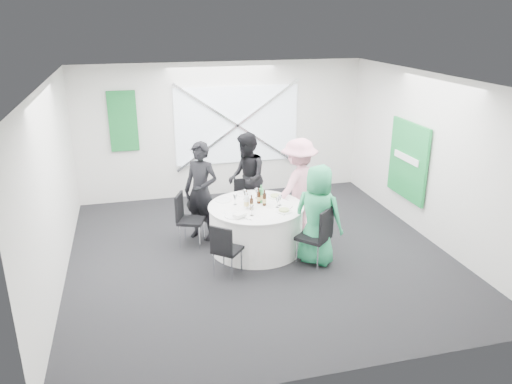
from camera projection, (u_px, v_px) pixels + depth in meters
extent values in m
plane|color=black|center=(259.00, 253.00, 8.18)|extent=(6.00, 6.00, 0.00)
plane|color=silver|center=(259.00, 80.00, 7.22)|extent=(6.00, 6.00, 0.00)
plane|color=silver|center=(223.00, 130.00, 10.43)|extent=(6.00, 0.00, 6.00)
plane|color=silver|center=(336.00, 260.00, 4.97)|extent=(6.00, 0.00, 6.00)
plane|color=silver|center=(53.00, 188.00, 7.00)|extent=(0.00, 6.00, 6.00)
plane|color=silver|center=(431.00, 159.00, 8.40)|extent=(0.00, 6.00, 6.00)
cube|color=silver|center=(237.00, 125.00, 10.43)|extent=(2.60, 0.03, 1.60)
cube|color=silver|center=(237.00, 125.00, 10.40)|extent=(2.63, 0.05, 1.84)
cube|color=silver|center=(237.00, 125.00, 10.40)|extent=(2.63, 0.05, 1.84)
cube|color=#125D25|center=(123.00, 121.00, 9.82)|extent=(0.55, 0.04, 1.20)
cube|color=#18873A|center=(408.00, 161.00, 9.00)|extent=(0.05, 1.20, 1.40)
cylinder|color=white|center=(256.00, 228.00, 8.23)|extent=(1.52, 1.52, 0.74)
cylinder|color=white|center=(256.00, 206.00, 8.10)|extent=(1.56, 1.56, 0.02)
cube|color=black|center=(246.00, 204.00, 9.11)|extent=(0.41, 0.41, 0.05)
cube|color=black|center=(244.00, 189.00, 9.20)|extent=(0.37, 0.06, 0.42)
cylinder|color=silver|center=(252.00, 212.00, 9.36)|extent=(0.02, 0.02, 0.40)
cylinder|color=silver|center=(236.00, 213.00, 9.30)|extent=(0.02, 0.02, 0.40)
cylinder|color=silver|center=(256.00, 218.00, 9.07)|extent=(0.02, 0.02, 0.40)
cylinder|color=silver|center=(239.00, 219.00, 9.01)|extent=(0.02, 0.02, 0.40)
cube|color=black|center=(191.00, 221.00, 8.34)|extent=(0.53, 0.53, 0.05)
cube|color=black|center=(179.00, 207.00, 8.28)|extent=(0.18, 0.38, 0.44)
cylinder|color=silver|center=(185.00, 229.00, 8.59)|extent=(0.02, 0.02, 0.42)
cylinder|color=silver|center=(180.00, 237.00, 8.28)|extent=(0.02, 0.02, 0.42)
cylinder|color=silver|center=(204.00, 230.00, 8.55)|extent=(0.02, 0.02, 0.42)
cylinder|color=silver|center=(199.00, 238.00, 8.24)|extent=(0.02, 0.02, 0.42)
cube|color=black|center=(298.00, 207.00, 9.01)|extent=(0.52, 0.52, 0.04)
cube|color=black|center=(304.00, 193.00, 9.05)|extent=(0.23, 0.32, 0.40)
cylinder|color=silver|center=(309.00, 218.00, 9.09)|extent=(0.02, 0.02, 0.38)
cylinder|color=silver|center=(296.00, 214.00, 9.28)|extent=(0.02, 0.02, 0.38)
cylinder|color=silver|center=(299.00, 223.00, 8.88)|extent=(0.02, 0.02, 0.38)
cylinder|color=silver|center=(286.00, 218.00, 9.07)|extent=(0.02, 0.02, 0.38)
cube|color=black|center=(313.00, 237.00, 7.65)|extent=(0.62, 0.62, 0.05)
cube|color=black|center=(326.00, 224.00, 7.45)|extent=(0.34, 0.31, 0.47)
cylinder|color=silver|center=(318.00, 259.00, 7.50)|extent=(0.02, 0.02, 0.45)
cylinder|color=silver|center=(328.00, 250.00, 7.78)|extent=(0.02, 0.02, 0.45)
cylinder|color=silver|center=(297.00, 253.00, 7.69)|extent=(0.02, 0.02, 0.45)
cylinder|color=silver|center=(308.00, 245.00, 7.97)|extent=(0.02, 0.02, 0.45)
cube|color=black|center=(227.00, 250.00, 7.39)|extent=(0.53, 0.53, 0.04)
cube|color=black|center=(221.00, 241.00, 7.17)|extent=(0.30, 0.26, 0.40)
cylinder|color=silver|center=(214.00, 265.00, 7.40)|extent=(0.02, 0.02, 0.39)
cylinder|color=silver|center=(232.00, 269.00, 7.27)|extent=(0.02, 0.02, 0.39)
cylinder|color=silver|center=(224.00, 256.00, 7.66)|extent=(0.02, 0.02, 0.39)
cylinder|color=silver|center=(241.00, 260.00, 7.53)|extent=(0.02, 0.02, 0.39)
imported|color=black|center=(201.00, 191.00, 8.47)|extent=(0.74, 0.71, 1.71)
imported|color=black|center=(247.00, 178.00, 9.16)|extent=(0.53, 0.87, 1.70)
imported|color=pink|center=(298.00, 187.00, 8.70)|extent=(1.22, 0.97, 1.71)
imported|color=#2A9D63|center=(318.00, 215.00, 7.64)|extent=(0.92, 0.89, 1.59)
cylinder|color=white|center=(244.00, 194.00, 8.60)|extent=(0.27, 0.27, 0.01)
cylinder|color=white|center=(223.00, 200.00, 8.33)|extent=(0.27, 0.27, 0.01)
cylinder|color=white|center=(276.00, 197.00, 8.48)|extent=(0.27, 0.27, 0.01)
cylinder|color=#92B863|center=(276.00, 196.00, 8.47)|extent=(0.18, 0.18, 0.02)
cylinder|color=white|center=(284.00, 211.00, 7.87)|extent=(0.26, 0.26, 0.01)
cylinder|color=#92B863|center=(284.00, 210.00, 7.86)|extent=(0.17, 0.17, 0.02)
cylinder|color=white|center=(233.00, 216.00, 7.69)|extent=(0.27, 0.27, 0.01)
cube|color=white|center=(240.00, 215.00, 7.63)|extent=(0.22, 0.21, 0.05)
cylinder|color=#321709|center=(246.00, 199.00, 8.12)|extent=(0.06, 0.06, 0.19)
cylinder|color=#321709|center=(246.00, 192.00, 8.07)|extent=(0.02, 0.02, 0.06)
cylinder|color=tan|center=(246.00, 200.00, 8.12)|extent=(0.06, 0.06, 0.07)
cylinder|color=#321709|center=(259.00, 198.00, 8.18)|extent=(0.06, 0.06, 0.20)
cylinder|color=#321709|center=(259.00, 190.00, 8.13)|extent=(0.02, 0.02, 0.06)
cylinder|color=tan|center=(259.00, 199.00, 8.18)|extent=(0.06, 0.06, 0.07)
cylinder|color=#321709|center=(264.00, 199.00, 8.08)|extent=(0.06, 0.06, 0.21)
cylinder|color=#321709|center=(265.00, 192.00, 8.04)|extent=(0.02, 0.02, 0.06)
cylinder|color=tan|center=(264.00, 201.00, 8.09)|extent=(0.06, 0.06, 0.07)
cylinder|color=#321709|center=(251.00, 204.00, 7.92)|extent=(0.06, 0.06, 0.18)
cylinder|color=#321709|center=(251.00, 197.00, 7.88)|extent=(0.02, 0.02, 0.06)
cylinder|color=tan|center=(251.00, 205.00, 7.93)|extent=(0.06, 0.06, 0.06)
cylinder|color=#3D9E54|center=(261.00, 196.00, 8.20)|extent=(0.08, 0.08, 0.24)
cylinder|color=#3D9E54|center=(261.00, 187.00, 8.15)|extent=(0.03, 0.03, 0.06)
cylinder|color=tan|center=(261.00, 197.00, 8.21)|extent=(0.08, 0.08, 0.08)
cylinder|color=silver|center=(246.00, 202.00, 7.95)|extent=(0.08, 0.08, 0.22)
cylinder|color=silver|center=(246.00, 194.00, 7.91)|extent=(0.03, 0.03, 0.06)
cylinder|color=tan|center=(246.00, 204.00, 7.96)|extent=(0.08, 0.08, 0.08)
cylinder|color=white|center=(280.00, 205.00, 8.13)|extent=(0.06, 0.06, 0.00)
cylinder|color=white|center=(280.00, 202.00, 8.11)|extent=(0.01, 0.01, 0.10)
cone|color=white|center=(280.00, 198.00, 8.08)|extent=(0.07, 0.07, 0.08)
cylinder|color=white|center=(257.00, 198.00, 8.44)|extent=(0.06, 0.06, 0.00)
cylinder|color=white|center=(257.00, 195.00, 8.43)|extent=(0.01, 0.01, 0.10)
cone|color=white|center=(257.00, 191.00, 8.40)|extent=(0.07, 0.07, 0.08)
cylinder|color=white|center=(277.00, 207.00, 8.04)|extent=(0.06, 0.06, 0.00)
cylinder|color=white|center=(277.00, 204.00, 8.02)|extent=(0.01, 0.01, 0.10)
cone|color=white|center=(278.00, 200.00, 8.00)|extent=(0.07, 0.07, 0.08)
cylinder|color=white|center=(252.00, 215.00, 7.72)|extent=(0.06, 0.06, 0.00)
cylinder|color=white|center=(252.00, 212.00, 7.70)|extent=(0.01, 0.01, 0.10)
cone|color=white|center=(252.00, 208.00, 7.67)|extent=(0.07, 0.07, 0.08)
cylinder|color=white|center=(235.00, 204.00, 8.16)|extent=(0.06, 0.06, 0.00)
cylinder|color=white|center=(235.00, 201.00, 8.14)|extent=(0.01, 0.01, 0.10)
cone|color=white|center=(235.00, 197.00, 8.12)|extent=(0.07, 0.07, 0.08)
cylinder|color=white|center=(245.00, 199.00, 8.37)|extent=(0.06, 0.06, 0.00)
cylinder|color=white|center=(245.00, 196.00, 8.36)|extent=(0.01, 0.01, 0.10)
cone|color=white|center=(245.00, 192.00, 8.33)|extent=(0.07, 0.07, 0.08)
cube|color=silver|center=(227.00, 214.00, 7.76)|extent=(0.11, 0.12, 0.01)
cube|color=silver|center=(248.00, 219.00, 7.57)|extent=(0.12, 0.12, 0.01)
cube|color=silver|center=(286.00, 199.00, 8.37)|extent=(0.09, 0.13, 0.01)
cube|color=silver|center=(271.00, 195.00, 8.58)|extent=(0.09, 0.14, 0.01)
cube|color=silver|center=(285.00, 214.00, 7.77)|extent=(0.10, 0.13, 0.01)
cube|color=silver|center=(291.00, 208.00, 8.02)|extent=(0.11, 0.12, 0.01)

